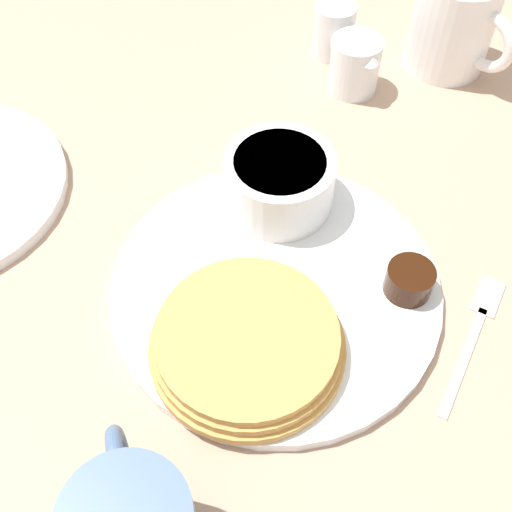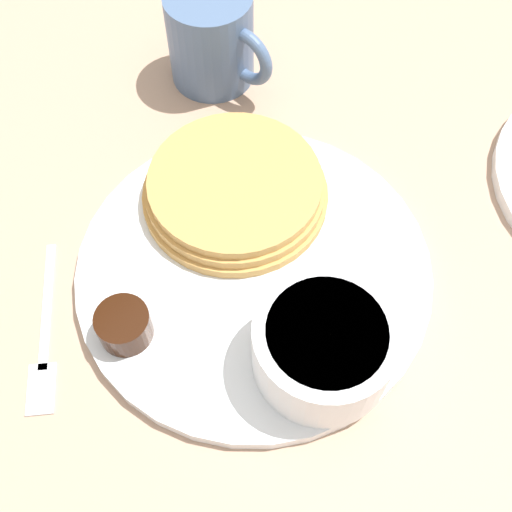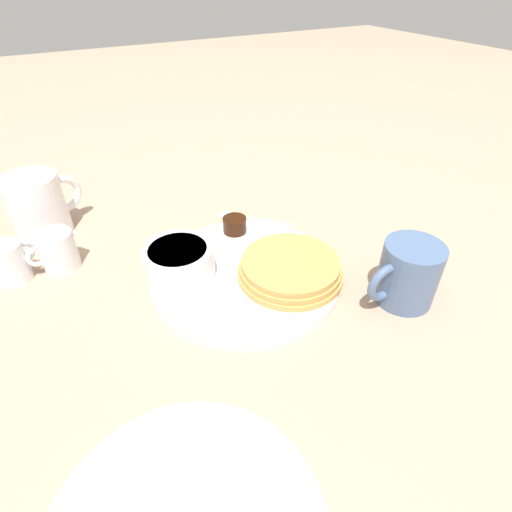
# 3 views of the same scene
# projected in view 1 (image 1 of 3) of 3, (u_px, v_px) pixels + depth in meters

# --- Properties ---
(ground_plane) EXTENTS (4.00, 4.00, 0.00)m
(ground_plane) POSITION_uv_depth(u_px,v_px,m) (275.00, 292.00, 0.54)
(ground_plane) COLOR tan
(plate) EXTENTS (0.28, 0.28, 0.01)m
(plate) POSITION_uv_depth(u_px,v_px,m) (275.00, 288.00, 0.54)
(plate) COLOR white
(plate) RESTS_ON ground_plane
(pancake_stack) EXTENTS (0.15, 0.15, 0.03)m
(pancake_stack) POSITION_uv_depth(u_px,v_px,m) (247.00, 342.00, 0.49)
(pancake_stack) COLOR tan
(pancake_stack) RESTS_ON plate
(bowl) EXTENTS (0.10, 0.10, 0.05)m
(bowl) POSITION_uv_depth(u_px,v_px,m) (279.00, 180.00, 0.57)
(bowl) COLOR white
(bowl) RESTS_ON plate
(syrup_cup) EXTENTS (0.04, 0.04, 0.03)m
(syrup_cup) POSITION_uv_depth(u_px,v_px,m) (409.00, 280.00, 0.52)
(syrup_cup) COLOR black
(syrup_cup) RESTS_ON plate
(butter_ramekin) EXTENTS (0.04, 0.04, 0.05)m
(butter_ramekin) POSITION_uv_depth(u_px,v_px,m) (297.00, 178.00, 0.58)
(butter_ramekin) COLOR white
(butter_ramekin) RESTS_ON plate
(creamer_pitcher_near) EXTENTS (0.05, 0.08, 0.06)m
(creamer_pitcher_near) POSITION_uv_depth(u_px,v_px,m) (355.00, 64.00, 0.68)
(creamer_pitcher_near) COLOR white
(creamer_pitcher_near) RESTS_ON ground_plane
(creamer_pitcher_far) EXTENTS (0.05, 0.06, 0.06)m
(creamer_pitcher_far) POSITION_uv_depth(u_px,v_px,m) (334.00, 30.00, 0.71)
(creamer_pitcher_far) COLOR white
(creamer_pitcher_far) RESTS_ON ground_plane
(fork) EXTENTS (0.11, 0.11, 0.00)m
(fork) POSITION_uv_depth(u_px,v_px,m) (477.00, 327.00, 0.52)
(fork) COLOR silver
(fork) RESTS_ON ground_plane
(second_mug) EXTENTS (0.09, 0.12, 0.10)m
(second_mug) POSITION_uv_depth(u_px,v_px,m) (455.00, 24.00, 0.68)
(second_mug) COLOR white
(second_mug) RESTS_ON ground_plane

